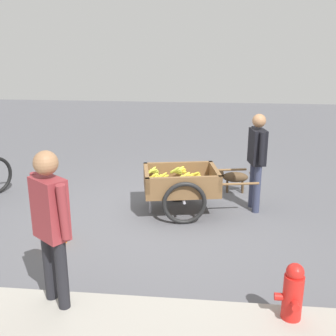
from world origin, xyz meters
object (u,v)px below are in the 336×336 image
Objects in this scene: fruit_cart at (180,185)px; plastic_bucket at (58,234)px; vendor_person at (257,154)px; bystander_person at (51,220)px; fire_hydrant at (292,297)px; dog at (233,177)px.

fruit_cart is 1.93m from plastic_bucket.
bystander_person reaches higher than vendor_person.
bystander_person is at bearing 69.22° from fruit_cart.
vendor_person is at bearing -127.00° from bystander_person.
fruit_cart reaches higher than fire_hydrant.
fire_hydrant is 2.96× the size of plastic_bucket.
vendor_person is at bearing 111.29° from dog.
fruit_cart is 1.08× the size of bystander_person.
fruit_cart is 2.62× the size of dog.
bystander_person is (1.82, 3.57, 0.71)m from dog.
plastic_bucket is 0.14× the size of bystander_person.
fire_hydrant reaches higher than plastic_bucket.
dog is at bearing -130.59° from fruit_cart.
fire_hydrant is (-0.07, 2.81, -0.56)m from vendor_person.
dog reaches higher than plastic_bucket.
dog is 1.01× the size of fire_hydrant.
fire_hydrant is 0.41× the size of bystander_person.
fruit_cart reaches higher than dog.
plastic_bucket is at bearing 42.45° from dog.
bystander_person is at bearing -0.12° from fire_hydrant.
dog is at bearing -137.55° from plastic_bucket.
vendor_person reaches higher than plastic_bucket.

